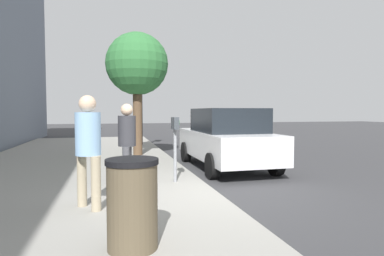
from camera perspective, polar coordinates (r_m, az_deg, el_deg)
The scene contains 9 objects.
ground_plane at distance 6.33m, azimuth 4.38°, elevation -12.46°, with size 80.00×80.00×0.00m, color #38383A.
sidewalk_slab at distance 6.08m, azimuth -24.21°, elevation -12.62°, with size 28.00×6.00×0.15m, color gray.
parking_meter at distance 6.91m, azimuth -3.03°, elevation -1.33°, with size 0.36×0.12×1.41m.
pedestrian_at_meter at distance 6.87m, azimuth -11.52°, elevation -1.64°, with size 0.51×0.37×1.70m.
pedestrian_bystander at distance 5.26m, azimuth -18.05°, elevation -2.37°, with size 0.46×0.39×1.79m.
parked_sedan_near at distance 9.50m, azimuth 6.11°, elevation -1.81°, with size 4.40×1.97×1.77m.
street_tree at distance 11.50m, azimuth -9.77°, elevation 10.99°, with size 2.17×2.17×4.28m.
traffic_signal at distance 14.81m, azimuth -8.69°, elevation 6.39°, with size 0.24×0.44×3.60m.
trash_bin at distance 3.71m, azimuth -10.59°, elevation -13.11°, with size 0.59×0.59×1.01m.
Camera 1 is at (-5.78, 1.97, 1.68)m, focal length 29.88 mm.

